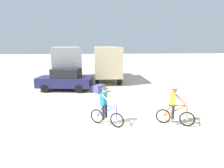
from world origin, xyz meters
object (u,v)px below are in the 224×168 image
object	(u,v)px
box_truck_tan_camper	(107,62)
cyclist_orange_shirt	(105,107)
cyclist_cowboy_hat	(174,107)
box_truck_grey_hauler	(67,62)
supply_crate	(99,89)
sedan_parked	(65,79)

from	to	relation	value
box_truck_tan_camper	cyclist_orange_shirt	xyz separation A→B (m)	(-0.81, -11.07, -1.03)
cyclist_cowboy_hat	box_truck_tan_camper	bearing A→B (deg)	101.61
cyclist_cowboy_hat	box_truck_grey_hauler	bearing A→B (deg)	119.66
box_truck_tan_camper	supply_crate	size ratio (longest dim) A/B	8.19
box_truck_grey_hauler	sedan_parked	bearing A→B (deg)	-85.29
cyclist_cowboy_hat	supply_crate	world-z (taller)	cyclist_cowboy_hat
cyclist_cowboy_hat	supply_crate	distance (m)	7.12
sedan_parked	cyclist_orange_shirt	size ratio (longest dim) A/B	2.42
box_truck_grey_hauler	cyclist_cowboy_hat	world-z (taller)	box_truck_grey_hauler
box_truck_tan_camper	supply_crate	xyz separation A→B (m)	(-0.93, -5.00, -1.58)
box_truck_tan_camper	supply_crate	world-z (taller)	box_truck_tan_camper
cyclist_orange_shirt	cyclist_cowboy_hat	bearing A→B (deg)	-4.26
box_truck_tan_camper	cyclist_cowboy_hat	world-z (taller)	box_truck_tan_camper
cyclist_cowboy_hat	supply_crate	xyz separation A→B (m)	(-3.25, 6.31, -0.56)
box_truck_grey_hauler	cyclist_orange_shirt	bearing A→B (deg)	-73.91
cyclist_orange_shirt	supply_crate	world-z (taller)	cyclist_orange_shirt
box_truck_grey_hauler	sedan_parked	size ratio (longest dim) A/B	1.59
box_truck_grey_hauler	box_truck_tan_camper	xyz separation A→B (m)	(3.88, 0.41, 0.00)
box_truck_grey_hauler	sedan_parked	distance (m)	3.80
box_truck_grey_hauler	box_truck_tan_camper	size ratio (longest dim) A/B	1.04
box_truck_grey_hauler	sedan_parked	xyz separation A→B (m)	(0.30, -3.66, -0.99)
box_truck_tan_camper	cyclist_cowboy_hat	size ratio (longest dim) A/B	3.71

